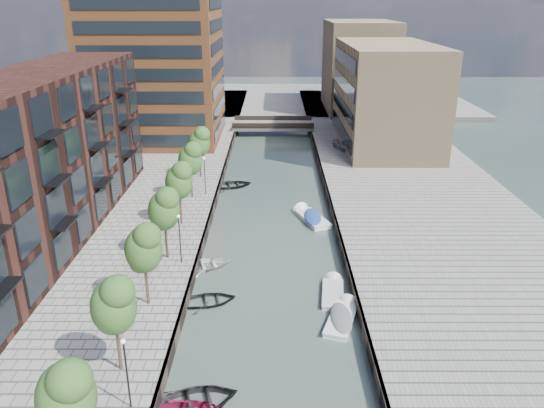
{
  "coord_description": "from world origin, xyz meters",
  "views": [
    {
      "loc": [
        0.17,
        -13.68,
        20.61
      ],
      "look_at": [
        0.0,
        30.55,
        3.5
      ],
      "focal_mm": 35.0,
      "sensor_mm": 36.0,
      "label": 1
    }
  ],
  "objects_px": {
    "tree_5": "(190,158)",
    "sloop_0": "(195,406)",
    "tree_3": "(164,208)",
    "tree_1": "(113,303)",
    "sloop_1": "(209,303)",
    "bridge": "(273,125)",
    "sloop_4": "(232,187)",
    "car": "(343,144)",
    "sloop_3": "(206,268)",
    "motorboat_2": "(333,292)",
    "tree_6": "(199,141)",
    "tree_2": "(143,247)",
    "motorboat_4": "(342,317)",
    "motorboat_3": "(310,217)",
    "tree_4": "(179,180)",
    "tree_0": "(66,393)"
  },
  "relations": [
    {
      "from": "tree_3",
      "to": "tree_5",
      "type": "xyz_separation_m",
      "value": [
        0.0,
        14.0,
        0.0
      ]
    },
    {
      "from": "sloop_0",
      "to": "sloop_3",
      "type": "bearing_deg",
      "value": -14.5
    },
    {
      "from": "sloop_1",
      "to": "sloop_4",
      "type": "height_order",
      "value": "sloop_4"
    },
    {
      "from": "tree_2",
      "to": "motorboat_4",
      "type": "distance_m",
      "value": 14.35
    },
    {
      "from": "tree_0",
      "to": "sloop_0",
      "type": "bearing_deg",
      "value": 49.4
    },
    {
      "from": "tree_4",
      "to": "sloop_0",
      "type": "bearing_deg",
      "value": -79.11
    },
    {
      "from": "tree_0",
      "to": "sloop_0",
      "type": "xyz_separation_m",
      "value": [
        4.4,
        5.13,
        -5.31
      ]
    },
    {
      "from": "sloop_0",
      "to": "tree_2",
      "type": "bearing_deg",
      "value": 7.22
    },
    {
      "from": "sloop_0",
      "to": "tree_4",
      "type": "bearing_deg",
      "value": -8.28
    },
    {
      "from": "sloop_0",
      "to": "car",
      "type": "relative_size",
      "value": 1.26
    },
    {
      "from": "tree_3",
      "to": "tree_4",
      "type": "distance_m",
      "value": 7.0
    },
    {
      "from": "tree_5",
      "to": "sloop_0",
      "type": "bearing_deg",
      "value": -81.62
    },
    {
      "from": "sloop_1",
      "to": "sloop_4",
      "type": "xyz_separation_m",
      "value": [
        -0.24,
        25.52,
        0.0
      ]
    },
    {
      "from": "tree_1",
      "to": "sloop_3",
      "type": "relative_size",
      "value": 1.38
    },
    {
      "from": "tree_2",
      "to": "motorboat_4",
      "type": "xyz_separation_m",
      "value": [
        13.4,
        -0.48,
        -5.12
      ]
    },
    {
      "from": "tree_2",
      "to": "car",
      "type": "height_order",
      "value": "tree_2"
    },
    {
      "from": "tree_4",
      "to": "tree_6",
      "type": "distance_m",
      "value": 14.0
    },
    {
      "from": "sloop_4",
      "to": "motorboat_4",
      "type": "distance_m",
      "value": 29.29
    },
    {
      "from": "tree_5",
      "to": "tree_6",
      "type": "relative_size",
      "value": 1.0
    },
    {
      "from": "tree_4",
      "to": "sloop_1",
      "type": "xyz_separation_m",
      "value": [
        3.94,
        -12.37,
        -5.31
      ]
    },
    {
      "from": "sloop_0",
      "to": "sloop_1",
      "type": "distance_m",
      "value": 10.51
    },
    {
      "from": "tree_0",
      "to": "tree_4",
      "type": "height_order",
      "value": "same"
    },
    {
      "from": "tree_5",
      "to": "sloop_0",
      "type": "xyz_separation_m",
      "value": [
        4.4,
        -29.87,
        -5.31
      ]
    },
    {
      "from": "tree_2",
      "to": "sloop_0",
      "type": "distance_m",
      "value": 11.23
    },
    {
      "from": "sloop_1",
      "to": "sloop_3",
      "type": "distance_m",
      "value": 5.47
    },
    {
      "from": "sloop_4",
      "to": "motorboat_2",
      "type": "bearing_deg",
      "value": -175.15
    },
    {
      "from": "sloop_0",
      "to": "sloop_3",
      "type": "height_order",
      "value": "sloop_0"
    },
    {
      "from": "tree_1",
      "to": "tree_2",
      "type": "relative_size",
      "value": 1.0
    },
    {
      "from": "motorboat_3",
      "to": "car",
      "type": "relative_size",
      "value": 1.45
    },
    {
      "from": "tree_1",
      "to": "sloop_4",
      "type": "distance_m",
      "value": 34.76
    },
    {
      "from": "sloop_0",
      "to": "motorboat_4",
      "type": "height_order",
      "value": "motorboat_4"
    },
    {
      "from": "sloop_0",
      "to": "sloop_4",
      "type": "distance_m",
      "value": 36.03
    },
    {
      "from": "tree_1",
      "to": "tree_3",
      "type": "bearing_deg",
      "value": 90.0
    },
    {
      "from": "sloop_1",
      "to": "bridge",
      "type": "bearing_deg",
      "value": -19.55
    },
    {
      "from": "tree_2",
      "to": "sloop_0",
      "type": "bearing_deg",
      "value": -63.6
    },
    {
      "from": "bridge",
      "to": "sloop_1",
      "type": "distance_m",
      "value": 52.59
    },
    {
      "from": "bridge",
      "to": "tree_1",
      "type": "xyz_separation_m",
      "value": [
        -8.5,
        -61.0,
        3.92
      ]
    },
    {
      "from": "tree_5",
      "to": "sloop_0",
      "type": "height_order",
      "value": "tree_5"
    },
    {
      "from": "tree_6",
      "to": "motorboat_2",
      "type": "relative_size",
      "value": 1.3
    },
    {
      "from": "bridge",
      "to": "tree_2",
      "type": "bearing_deg",
      "value": -98.95
    },
    {
      "from": "tree_1",
      "to": "tree_4",
      "type": "distance_m",
      "value": 21.0
    },
    {
      "from": "tree_1",
      "to": "motorboat_2",
      "type": "relative_size",
      "value": 1.3
    },
    {
      "from": "tree_3",
      "to": "motorboat_3",
      "type": "distance_m",
      "value": 16.89
    },
    {
      "from": "tree_4",
      "to": "sloop_0",
      "type": "relative_size",
      "value": 1.21
    },
    {
      "from": "tree_5",
      "to": "sloop_3",
      "type": "distance_m",
      "value": 15.26
    },
    {
      "from": "sloop_4",
      "to": "car",
      "type": "distance_m",
      "value": 19.93
    },
    {
      "from": "tree_1",
      "to": "sloop_3",
      "type": "xyz_separation_m",
      "value": [
        3.1,
        14.04,
        -5.31
      ]
    },
    {
      "from": "tree_5",
      "to": "tree_1",
      "type": "bearing_deg",
      "value": -90.0
    },
    {
      "from": "tree_2",
      "to": "sloop_3",
      "type": "xyz_separation_m",
      "value": [
        3.1,
        7.04,
        -5.31
      ]
    },
    {
      "from": "motorboat_2",
      "to": "tree_6",
      "type": "bearing_deg",
      "value": 117.79
    }
  ]
}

